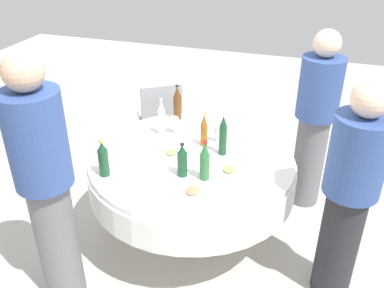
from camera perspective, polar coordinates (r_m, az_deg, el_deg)
The scene contains 21 objects.
ground_plane at distance 3.56m, azimuth 0.00°, elevation -11.96°, with size 10.00×10.00×0.00m, color #B7B2A8.
dining_table at distance 3.20m, azimuth 0.00°, elevation -3.92°, with size 1.54×1.54×0.74m.
bottle_dark_green_rear at distance 2.85m, azimuth -1.32°, elevation -2.28°, with size 0.07×0.07×0.25m.
bottle_brown_outer at distance 3.63m, azimuth -1.98°, elevation 5.52°, with size 0.07×0.07×0.31m.
bottle_green_near at distance 2.80m, azimuth 1.73°, elevation -2.39°, with size 0.07×0.07×0.29m.
bottle_dark_green_far at distance 2.91m, azimuth -11.89°, elevation -2.03°, with size 0.07×0.07×0.27m.
bottle_clear_south at distance 3.37m, azimuth -4.13°, elevation 3.54°, with size 0.06×0.06×0.31m.
bottle_amber_west at distance 3.21m, azimuth 1.63°, elevation 1.84°, with size 0.06×0.06×0.28m.
bottle_dark_green_north at distance 3.09m, azimuth 4.21°, elevation 1.10°, with size 0.06×0.06×0.33m.
wine_glass_far at distance 3.40m, azimuth -2.41°, elevation 2.97°, with size 0.07×0.07×0.14m.
wine_glass_south at distance 3.28m, azimuth 3.51°, elevation 1.81°, with size 0.06×0.06×0.14m.
plate_mid at distance 2.94m, azimuth 5.03°, elevation -3.65°, with size 0.22×0.22×0.04m.
plate_front at distance 2.72m, azimuth 0.12°, elevation -6.57°, with size 0.23×0.23×0.04m.
plate_east at distance 3.13m, azimuth -2.84°, elevation -1.32°, with size 0.22×0.22×0.04m.
spoon_outer at distance 3.32m, azimuth -9.02°, elevation 0.04°, with size 0.18×0.02×0.01m, color silver.
fork_near at distance 3.49m, azimuth 2.31°, elevation 1.95°, with size 0.18×0.02×0.01m, color silver.
spoon_far at distance 3.46m, azimuth -6.79°, elevation 1.51°, with size 0.18×0.02×0.01m, color silver.
person_rear at distance 3.64m, azimuth 16.29°, elevation 3.23°, with size 0.34×0.34×1.56m.
person_outer at distance 2.67m, azimuth -19.12°, elevation -5.13°, with size 0.34×0.34×1.72m.
person_near at distance 2.79m, azimuth 20.48°, elevation -6.29°, with size 0.34×0.34×1.55m.
chair_west at distance 4.28m, azimuth -4.30°, elevation 3.93°, with size 0.55×0.55×0.87m.
Camera 1 is at (-2.54, -0.82, 2.35)m, focal length 39.49 mm.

